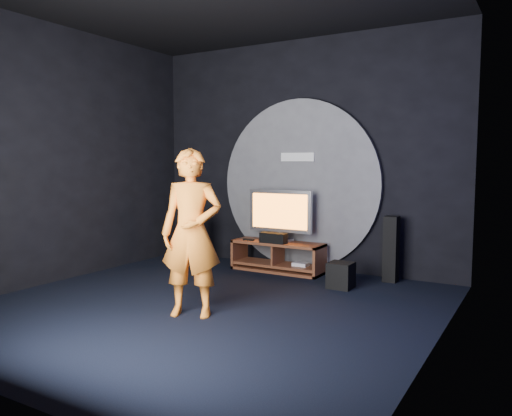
{
  "coord_description": "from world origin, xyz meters",
  "views": [
    {
      "loc": [
        3.31,
        -4.52,
        1.66
      ],
      "look_at": [
        0.05,
        1.05,
        1.05
      ],
      "focal_mm": 35.0,
      "sensor_mm": 36.0,
      "label": 1
    }
  ],
  "objects_px": {
    "tv": "(280,213)",
    "tower_speaker_right": "(391,249)",
    "tower_speaker_left": "(195,238)",
    "player": "(191,233)",
    "subwoofer": "(341,275)",
    "media_console": "(278,258)"
  },
  "relations": [
    {
      "from": "tv",
      "to": "subwoofer",
      "type": "bearing_deg",
      "value": -24.45
    },
    {
      "from": "media_console",
      "to": "tower_speaker_left",
      "type": "bearing_deg",
      "value": -163.59
    },
    {
      "from": "tower_speaker_right",
      "to": "subwoofer",
      "type": "height_order",
      "value": "tower_speaker_right"
    },
    {
      "from": "subwoofer",
      "to": "player",
      "type": "xyz_separation_m",
      "value": [
        -0.97,
        -1.91,
        0.73
      ]
    },
    {
      "from": "tower_speaker_left",
      "to": "player",
      "type": "xyz_separation_m",
      "value": [
        1.48,
        -2.0,
        0.44
      ]
    },
    {
      "from": "tower_speaker_right",
      "to": "player",
      "type": "relative_size",
      "value": 0.51
    },
    {
      "from": "player",
      "to": "tower_speaker_left",
      "type": "bearing_deg",
      "value": 104.08
    },
    {
      "from": "media_console",
      "to": "tower_speaker_right",
      "type": "bearing_deg",
      "value": 7.42
    },
    {
      "from": "tower_speaker_left",
      "to": "player",
      "type": "relative_size",
      "value": 0.51
    },
    {
      "from": "subwoofer",
      "to": "tower_speaker_left",
      "type": "bearing_deg",
      "value": 177.81
    },
    {
      "from": "media_console",
      "to": "subwoofer",
      "type": "distance_m",
      "value": 1.26
    },
    {
      "from": "media_console",
      "to": "subwoofer",
      "type": "bearing_deg",
      "value": -21.81
    },
    {
      "from": "media_console",
      "to": "tower_speaker_left",
      "type": "height_order",
      "value": "tower_speaker_left"
    },
    {
      "from": "tower_speaker_right",
      "to": "player",
      "type": "distance_m",
      "value": 3.0
    },
    {
      "from": "media_console",
      "to": "player",
      "type": "height_order",
      "value": "player"
    },
    {
      "from": "tower_speaker_right",
      "to": "subwoofer",
      "type": "relative_size",
      "value": 2.68
    },
    {
      "from": "tv",
      "to": "tower_speaker_right",
      "type": "bearing_deg",
      "value": 5.07
    },
    {
      "from": "tv",
      "to": "tower_speaker_right",
      "type": "distance_m",
      "value": 1.71
    },
    {
      "from": "media_console",
      "to": "player",
      "type": "distance_m",
      "value": 2.49
    },
    {
      "from": "media_console",
      "to": "player",
      "type": "relative_size",
      "value": 0.79
    },
    {
      "from": "tv",
      "to": "tower_speaker_right",
      "type": "xyz_separation_m",
      "value": [
        1.65,
        0.15,
        -0.42
      ]
    },
    {
      "from": "tv",
      "to": "tower_speaker_right",
      "type": "height_order",
      "value": "tv"
    }
  ]
}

